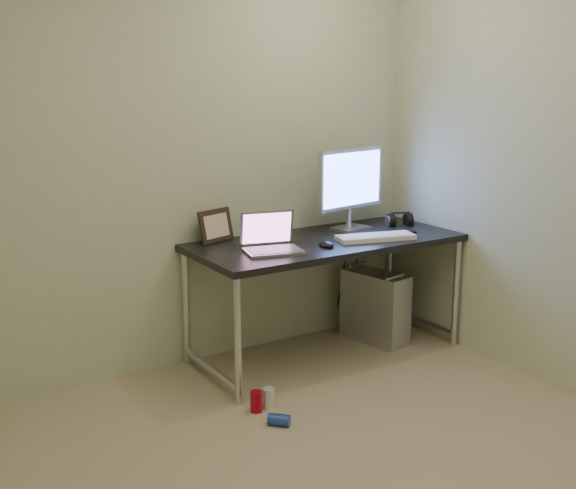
# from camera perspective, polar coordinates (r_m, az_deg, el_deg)

# --- Properties ---
(wall_back) EXTENTS (3.50, 0.02, 2.50)m
(wall_back) POSITION_cam_1_polar(r_m,az_deg,el_deg) (4.21, -10.05, 6.51)
(wall_back) COLOR beige
(wall_back) RESTS_ON ground
(desk) EXTENTS (1.68, 0.74, 0.75)m
(desk) POSITION_cam_1_polar(r_m,az_deg,el_deg) (4.43, 3.03, -0.52)
(desk) COLOR black
(desk) RESTS_ON ground
(tower_computer) EXTENTS (0.28, 0.48, 0.50)m
(tower_computer) POSITION_cam_1_polar(r_m,az_deg,el_deg) (4.82, 6.90, -4.91)
(tower_computer) COLOR silver
(tower_computer) RESTS_ON ground
(cable_a) EXTENTS (0.01, 0.16, 0.69)m
(cable_a) POSITION_cam_1_polar(r_m,az_deg,el_deg) (4.96, 4.36, -2.32)
(cable_a) COLOR black
(cable_a) RESTS_ON ground
(cable_b) EXTENTS (0.02, 0.11, 0.71)m
(cable_b) POSITION_cam_1_polar(r_m,az_deg,el_deg) (5.01, 5.32, -2.44)
(cable_b) COLOR black
(cable_b) RESTS_ON ground
(can_red) EXTENTS (0.07, 0.07, 0.11)m
(can_red) POSITION_cam_1_polar(r_m,az_deg,el_deg) (3.88, -2.53, -12.29)
(can_red) COLOR #B1071B
(can_red) RESTS_ON ground
(can_white) EXTENTS (0.08, 0.08, 0.11)m
(can_white) POSITION_cam_1_polar(r_m,az_deg,el_deg) (3.92, -1.56, -12.05)
(can_white) COLOR silver
(can_white) RESTS_ON ground
(can_blue) EXTENTS (0.12, 0.12, 0.06)m
(can_blue) POSITION_cam_1_polar(r_m,az_deg,el_deg) (3.75, -0.72, -13.68)
(can_blue) COLOR #2242A3
(can_blue) RESTS_ON ground
(laptop) EXTENTS (0.37, 0.33, 0.22)m
(laptop) POSITION_cam_1_polar(r_m,az_deg,el_deg) (4.11, -1.37, 0.21)
(laptop) COLOR silver
(laptop) RESTS_ON desk
(monitor) EXTENTS (0.56, 0.20, 0.52)m
(monitor) POSITION_cam_1_polar(r_m,az_deg,el_deg) (4.66, 4.99, 4.91)
(monitor) COLOR silver
(monitor) RESTS_ON desk
(keyboard) EXTENTS (0.51, 0.27, 0.03)m
(keyboard) POSITION_cam_1_polar(r_m,az_deg,el_deg) (4.43, 6.93, 0.57)
(keyboard) COLOR white
(keyboard) RESTS_ON desk
(mouse_right) EXTENTS (0.09, 0.12, 0.04)m
(mouse_right) POSITION_cam_1_polar(r_m,az_deg,el_deg) (4.65, 9.68, 1.13)
(mouse_right) COLOR black
(mouse_right) RESTS_ON desk
(mouse_left) EXTENTS (0.09, 0.13, 0.04)m
(mouse_left) POSITION_cam_1_polar(r_m,az_deg,el_deg) (4.22, 3.05, 0.10)
(mouse_left) COLOR black
(mouse_left) RESTS_ON desk
(headphones) EXTENTS (0.20, 0.11, 0.11)m
(headphones) POSITION_cam_1_polar(r_m,az_deg,el_deg) (4.87, 8.80, 1.86)
(headphones) COLOR black
(headphones) RESTS_ON desk
(picture_frame) EXTENTS (0.26, 0.14, 0.20)m
(picture_frame) POSITION_cam_1_polar(r_m,az_deg,el_deg) (4.35, -5.73, 1.50)
(picture_frame) COLOR black
(picture_frame) RESTS_ON desk
(webcam) EXTENTS (0.05, 0.04, 0.12)m
(webcam) POSITION_cam_1_polar(r_m,az_deg,el_deg) (4.46, -2.89, 1.75)
(webcam) COLOR silver
(webcam) RESTS_ON desk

